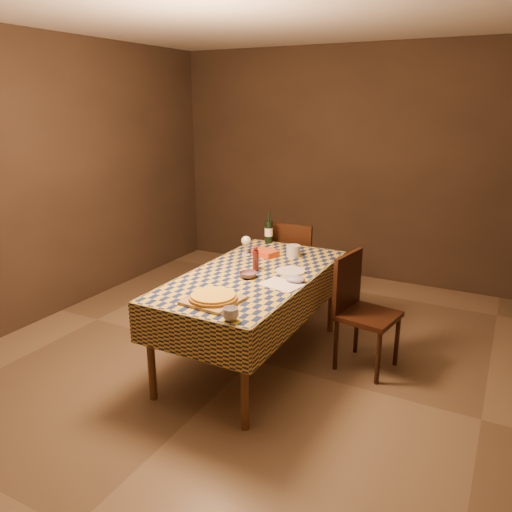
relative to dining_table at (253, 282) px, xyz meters
The scene contains 16 objects.
room 0.66m from the dining_table, ahead, with size 5.00×5.10×2.70m.
dining_table is the anchor object (origin of this frame).
cutting_board 0.65m from the dining_table, 86.80° to the right, with size 0.34×0.34×0.02m, color #9A7A48.
pizza 0.65m from the dining_table, 86.80° to the right, with size 0.39×0.39×0.03m.
pepper_mill 0.19m from the dining_table, 101.53° to the left, with size 0.06×0.06×0.21m.
bowl 0.14m from the dining_table, 83.67° to the right, with size 0.14×0.14×0.04m, color #654754.
wine_glass 0.54m from the dining_table, 124.91° to the left, with size 0.09×0.09×0.17m.
wine_bottle 0.93m from the dining_table, 108.48° to the left, with size 0.09×0.09×0.30m.
deli_tub 0.58m from the dining_table, 79.81° to the left, with size 0.12×0.12×0.10m, color #BABDC1.
takeout_container 0.49m from the dining_table, 105.07° to the left, with size 0.21×0.15×0.05m, color #C44619.
white_plate 0.31m from the dining_table, 34.45° to the left, with size 0.23×0.23×0.01m, color white.
tumbler 0.90m from the dining_table, 70.96° to the right, with size 0.10×0.10×0.08m, color silver.
flour_patch 0.34m from the dining_table, 22.38° to the right, with size 0.29×0.22×0.00m, color white.
flour_bag 0.38m from the dining_table, ahead, with size 0.16×0.12×0.05m, color #999EC4.
chair_far 1.18m from the dining_table, 96.68° to the left, with size 0.44×0.44×0.93m.
chair_right 0.86m from the dining_table, 24.04° to the left, with size 0.49×0.49×0.93m.
Camera 1 is at (1.75, -3.29, 2.07)m, focal length 35.00 mm.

